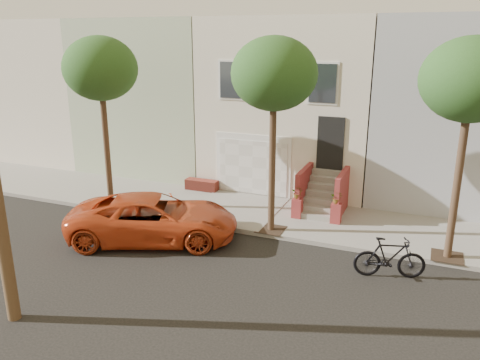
% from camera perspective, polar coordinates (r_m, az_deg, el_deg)
% --- Properties ---
extents(ground, '(90.00, 90.00, 0.00)m').
position_cam_1_polar(ground, '(13.44, -5.92, -11.79)').
color(ground, black).
rests_on(ground, ground).
extents(sidewalk, '(40.00, 3.70, 0.15)m').
position_cam_1_polar(sidewalk, '(17.87, 2.14, -3.99)').
color(sidewalk, gray).
rests_on(sidewalk, ground).
extents(house_row, '(33.10, 11.70, 7.00)m').
position_cam_1_polar(house_row, '(22.45, 7.45, 9.59)').
color(house_row, beige).
rests_on(house_row, sidewalk).
extents(tree_left, '(2.70, 2.57, 6.30)m').
position_cam_1_polar(tree_left, '(18.16, -16.30, 12.50)').
color(tree_left, '#2D2116').
rests_on(tree_left, sidewalk).
extents(tree_mid, '(2.70, 2.57, 6.30)m').
position_cam_1_polar(tree_mid, '(15.05, 4.07, 12.35)').
color(tree_mid, '#2D2116').
rests_on(tree_mid, sidewalk).
extents(tree_right, '(2.70, 2.57, 6.30)m').
position_cam_1_polar(tree_right, '(14.32, 25.83, 10.53)').
color(tree_right, '#2D2116').
rests_on(tree_right, sidewalk).
extents(pickup_truck, '(5.94, 4.32, 1.50)m').
position_cam_1_polar(pickup_truck, '(15.78, -10.23, -4.50)').
color(pickup_truck, '#BE401A').
rests_on(pickup_truck, ground).
extents(motorcycle, '(2.02, 1.05, 1.17)m').
position_cam_1_polar(motorcycle, '(13.91, 17.41, -8.81)').
color(motorcycle, black).
rests_on(motorcycle, ground).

